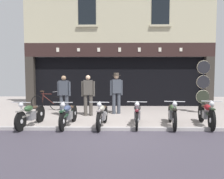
# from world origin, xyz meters

# --- Properties ---
(ground) EXTENTS (21.79, 22.00, 0.18)m
(ground) POSITION_xyz_m (0.00, -0.98, -0.04)
(ground) COLOR gray
(shop_facade) EXTENTS (10.09, 4.42, 6.58)m
(shop_facade) POSITION_xyz_m (0.00, 6.99, 1.76)
(shop_facade) COLOR black
(shop_facade) RESTS_ON ground
(motorcycle_far_left) EXTENTS (0.62, 1.93, 0.90)m
(motorcycle_far_left) POSITION_xyz_m (-3.00, 0.54, 0.41)
(motorcycle_far_left) COLOR black
(motorcycle_far_left) RESTS_ON ground
(motorcycle_left) EXTENTS (0.62, 2.01, 0.90)m
(motorcycle_left) POSITION_xyz_m (-1.76, 0.63, 0.41)
(motorcycle_left) COLOR black
(motorcycle_left) RESTS_ON ground
(motorcycle_center_left) EXTENTS (0.62, 1.94, 0.91)m
(motorcycle_center_left) POSITION_xyz_m (-0.62, 0.55, 0.42)
(motorcycle_center_left) COLOR black
(motorcycle_center_left) RESTS_ON ground
(motorcycle_center) EXTENTS (0.62, 1.92, 0.90)m
(motorcycle_center) POSITION_xyz_m (0.56, 0.70, 0.41)
(motorcycle_center) COLOR black
(motorcycle_center) RESTS_ON ground
(motorcycle_center_right) EXTENTS (0.62, 2.03, 0.93)m
(motorcycle_center_right) POSITION_xyz_m (1.72, 0.66, 0.43)
(motorcycle_center_right) COLOR black
(motorcycle_center_right) RESTS_ON ground
(motorcycle_right) EXTENTS (0.62, 2.01, 0.94)m
(motorcycle_right) POSITION_xyz_m (2.85, 0.69, 0.43)
(motorcycle_right) COLOR black
(motorcycle_right) RESTS_ON ground
(salesman_left) EXTENTS (0.56, 0.26, 1.66)m
(salesman_left) POSITION_xyz_m (-2.30, 2.42, 0.92)
(salesman_left) COLOR #3D424C
(salesman_left) RESTS_ON ground
(shopkeeper_center) EXTENTS (0.56, 0.26, 1.68)m
(shopkeeper_center) POSITION_xyz_m (-1.32, 2.51, 0.93)
(shopkeeper_center) COLOR #47423D
(shopkeeper_center) RESTS_ON ground
(salesman_right) EXTENTS (0.55, 0.36, 1.78)m
(salesman_right) POSITION_xyz_m (-0.15, 3.00, 1.00)
(salesman_right) COLOR #3D424C
(salesman_right) RESTS_ON ground
(tyre_sign_pole) EXTENTS (0.59, 0.06, 2.31)m
(tyre_sign_pole) POSITION_xyz_m (3.65, 3.19, 1.35)
(tyre_sign_pole) COLOR #232328
(tyre_sign_pole) RESTS_ON ground
(advert_board_near) EXTENTS (0.69, 0.03, 1.10)m
(advert_board_near) POSITION_xyz_m (-2.68, 5.40, 1.67)
(advert_board_near) COLOR silver
(leaning_bicycle) EXTENTS (1.64, 0.59, 0.93)m
(leaning_bicycle) POSITION_xyz_m (-3.52, 4.01, 0.37)
(leaning_bicycle) COLOR black
(leaning_bicycle) RESTS_ON ground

